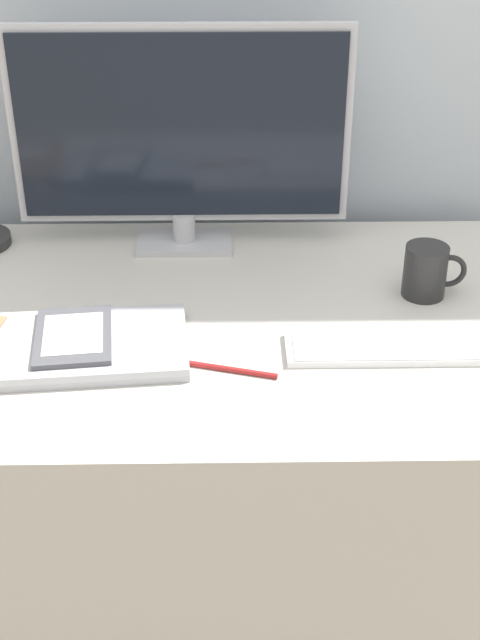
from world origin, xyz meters
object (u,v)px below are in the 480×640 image
monitor (181,134)px  keyboard (390,347)px  coffee_mug (427,271)px  ereader (73,336)px  pen (231,369)px  laptop (89,346)px

monitor → keyboard: size_ratio=1.88×
coffee_mug → ereader: bearing=-163.6°
monitor → ereader: bearing=-113.0°
pen → laptop: bearing=165.6°
ereader → keyboard: bearing=-0.8°
keyboard → laptop: laptop is taller
keyboard → coffee_mug: (0.09, 0.18, 0.04)m
keyboard → ereader: size_ratio=1.85×
laptop → pen: 0.23m
keyboard → ereader: ereader is taller
monitor → keyboard: monitor is taller
coffee_mug → pen: size_ratio=0.77×
monitor → coffee_mug: bearing=-25.6°
keyboard → pen: bearing=-167.9°
monitor → pen: monitor is taller
keyboard → ereader: 0.51m
laptop → ereader: (-0.02, 0.00, 0.02)m
monitor → laptop: monitor is taller
monitor → ereader: (-0.16, -0.39, -0.20)m
pen → keyboard: bearing=12.1°
keyboard → laptop: (-0.49, 0.00, 0.01)m
monitor → pen: size_ratio=4.33×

